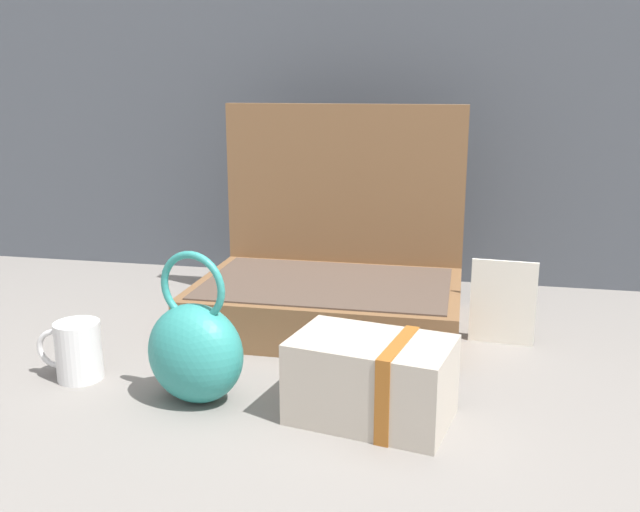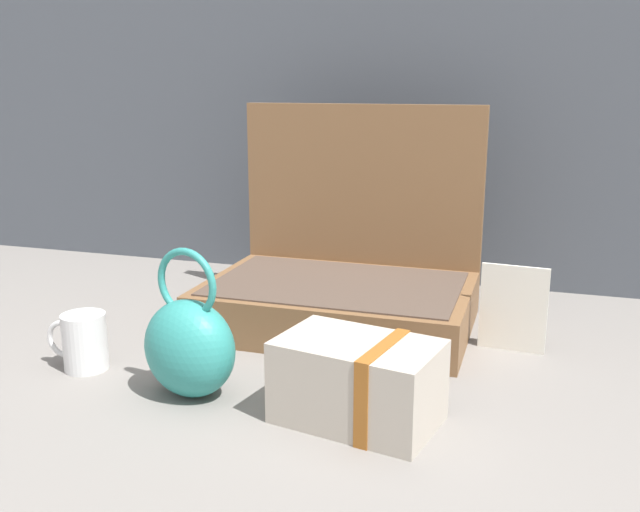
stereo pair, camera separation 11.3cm
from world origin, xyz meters
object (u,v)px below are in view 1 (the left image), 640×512
object	(u,v)px
coffee_mug	(77,351)
info_card_left	(503,303)
cream_toiletry_bag	(374,380)
open_suitcase	(331,279)
teal_pouch_handbag	(195,350)

from	to	relation	value
coffee_mug	info_card_left	world-z (taller)	info_card_left
coffee_mug	info_card_left	xyz separation A→B (m)	(0.67, 0.30, 0.03)
cream_toiletry_bag	coffee_mug	distance (m)	0.48
open_suitcase	cream_toiletry_bag	size ratio (longest dim) A/B	2.08
teal_pouch_handbag	cream_toiletry_bag	bearing A→B (deg)	-0.97
cream_toiletry_bag	coffee_mug	xyz separation A→B (m)	(-0.48, 0.04, -0.01)
coffee_mug	teal_pouch_handbag	bearing A→B (deg)	-9.63
teal_pouch_handbag	info_card_left	size ratio (longest dim) A/B	1.48
coffee_mug	cream_toiletry_bag	bearing A→B (deg)	-4.89
cream_toiletry_bag	info_card_left	xyz separation A→B (m)	(0.19, 0.34, 0.02)
teal_pouch_handbag	coffee_mug	bearing A→B (deg)	170.37
cream_toiletry_bag	coffee_mug	size ratio (longest dim) A/B	2.20
cream_toiletry_bag	info_card_left	size ratio (longest dim) A/B	1.56
cream_toiletry_bag	coffee_mug	world-z (taller)	cream_toiletry_bag
open_suitcase	cream_toiletry_bag	xyz separation A→B (m)	(0.14, -0.40, -0.03)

